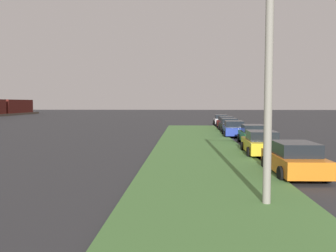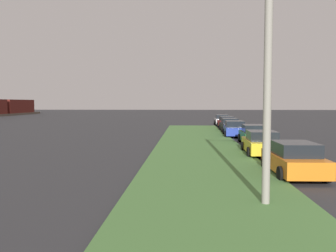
{
  "view_description": "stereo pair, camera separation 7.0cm",
  "coord_description": "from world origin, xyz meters",
  "px_view_note": "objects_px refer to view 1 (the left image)",
  "views": [
    {
      "loc": [
        -7.96,
        7.39,
        3.15
      ],
      "look_at": [
        10.82,
        8.21,
        1.93
      ],
      "focal_mm": 38.73,
      "sensor_mm": 36.0,
      "label": 1
    },
    {
      "loc": [
        -7.96,
        7.32,
        3.15
      ],
      "look_at": [
        10.82,
        8.21,
        1.93
      ],
      "focal_mm": 38.73,
      "sensor_mm": 36.0,
      "label": 2
    }
  ],
  "objects_px": {
    "parked_car_white": "(221,120)",
    "parked_car_yellow": "(261,143)",
    "parked_car_blue": "(234,129)",
    "parked_car_red": "(226,122)",
    "streetlight": "(281,60)",
    "parked_car_green": "(253,134)",
    "parked_car_black": "(229,125)",
    "parked_car_orange": "(294,159)"
  },
  "relations": [
    {
      "from": "parked_car_blue",
      "to": "parked_car_black",
      "type": "xyz_separation_m",
      "value": [
        5.54,
        -0.21,
        0.0
      ]
    },
    {
      "from": "parked_car_red",
      "to": "parked_car_blue",
      "type": "bearing_deg",
      "value": 175.64
    },
    {
      "from": "parked_car_white",
      "to": "streetlight",
      "type": "bearing_deg",
      "value": 177.95
    },
    {
      "from": "parked_car_red",
      "to": "parked_car_green",
      "type": "bearing_deg",
      "value": 178.8
    },
    {
      "from": "parked_car_yellow",
      "to": "streetlight",
      "type": "xyz_separation_m",
      "value": [
        -11.05,
        1.8,
        3.67
      ]
    },
    {
      "from": "parked_car_orange",
      "to": "parked_car_yellow",
      "type": "distance_m",
      "value": 6.18
    },
    {
      "from": "parked_car_blue",
      "to": "streetlight",
      "type": "height_order",
      "value": "streetlight"
    },
    {
      "from": "parked_car_black",
      "to": "streetlight",
      "type": "distance_m",
      "value": 28.73
    },
    {
      "from": "parked_car_orange",
      "to": "parked_car_blue",
      "type": "height_order",
      "value": "same"
    },
    {
      "from": "parked_car_blue",
      "to": "parked_car_black",
      "type": "bearing_deg",
      "value": 0.18
    },
    {
      "from": "parked_car_black",
      "to": "parked_car_red",
      "type": "bearing_deg",
      "value": -3.28
    },
    {
      "from": "parked_car_white",
      "to": "parked_car_red",
      "type": "bearing_deg",
      "value": -179.01
    },
    {
      "from": "parked_car_red",
      "to": "streetlight",
      "type": "distance_m",
      "value": 34.23
    },
    {
      "from": "parked_car_blue",
      "to": "parked_car_black",
      "type": "distance_m",
      "value": 5.55
    },
    {
      "from": "parked_car_orange",
      "to": "parked_car_white",
      "type": "xyz_separation_m",
      "value": [
        35.02,
        -0.44,
        0.0
      ]
    },
    {
      "from": "streetlight",
      "to": "parked_car_blue",
      "type": "bearing_deg",
      "value": -4.49
    },
    {
      "from": "parked_car_green",
      "to": "streetlight",
      "type": "bearing_deg",
      "value": 173.77
    },
    {
      "from": "parked_car_white",
      "to": "parked_car_yellow",
      "type": "bearing_deg",
      "value": -179.78
    },
    {
      "from": "streetlight",
      "to": "parked_car_black",
      "type": "bearing_deg",
      "value": -4.05
    },
    {
      "from": "parked_car_orange",
      "to": "parked_car_black",
      "type": "height_order",
      "value": "same"
    },
    {
      "from": "parked_car_black",
      "to": "parked_car_blue",
      "type": "bearing_deg",
      "value": 177.59
    },
    {
      "from": "parked_car_orange",
      "to": "parked_car_yellow",
      "type": "xyz_separation_m",
      "value": [
        6.18,
        0.1,
        0.0
      ]
    },
    {
      "from": "parked_car_green",
      "to": "parked_car_black",
      "type": "relative_size",
      "value": 1.01
    },
    {
      "from": "parked_car_yellow",
      "to": "parked_car_blue",
      "type": "distance_m",
      "value": 11.83
    },
    {
      "from": "parked_car_blue",
      "to": "parked_car_green",
      "type": "bearing_deg",
      "value": -171.14
    },
    {
      "from": "parked_car_orange",
      "to": "parked_car_red",
      "type": "bearing_deg",
      "value": -1.68
    },
    {
      "from": "parked_car_blue",
      "to": "parked_car_red",
      "type": "height_order",
      "value": "same"
    },
    {
      "from": "parked_car_green",
      "to": "parked_car_white",
      "type": "bearing_deg",
      "value": 2.29
    },
    {
      "from": "streetlight",
      "to": "parked_car_green",
      "type": "bearing_deg",
      "value": -8.23
    },
    {
      "from": "parked_car_black",
      "to": "parked_car_red",
      "type": "distance_m",
      "value": 5.54
    },
    {
      "from": "parked_car_green",
      "to": "parked_car_black",
      "type": "bearing_deg",
      "value": 4.26
    },
    {
      "from": "parked_car_yellow",
      "to": "parked_car_black",
      "type": "distance_m",
      "value": 17.38
    },
    {
      "from": "parked_car_orange",
      "to": "parked_car_white",
      "type": "bearing_deg",
      "value": -1.59
    },
    {
      "from": "parked_car_black",
      "to": "streetlight",
      "type": "bearing_deg",
      "value": 175.75
    },
    {
      "from": "parked_car_blue",
      "to": "parked_car_white",
      "type": "relative_size",
      "value": 1.01
    },
    {
      "from": "parked_car_yellow",
      "to": "parked_car_white",
      "type": "distance_m",
      "value": 28.85
    },
    {
      "from": "parked_car_orange",
      "to": "parked_car_red",
      "type": "relative_size",
      "value": 0.99
    },
    {
      "from": "parked_car_blue",
      "to": "parked_car_white",
      "type": "xyz_separation_m",
      "value": [
        17.01,
        -0.55,
        0.0
      ]
    },
    {
      "from": "streetlight",
      "to": "parked_car_white",
      "type": "bearing_deg",
      "value": -3.36
    },
    {
      "from": "parked_car_yellow",
      "to": "streetlight",
      "type": "relative_size",
      "value": 0.58
    },
    {
      "from": "parked_car_yellow",
      "to": "parked_car_blue",
      "type": "bearing_deg",
      "value": 1.82
    },
    {
      "from": "parked_car_white",
      "to": "parked_car_blue",
      "type": "bearing_deg",
      "value": 179.47
    }
  ]
}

